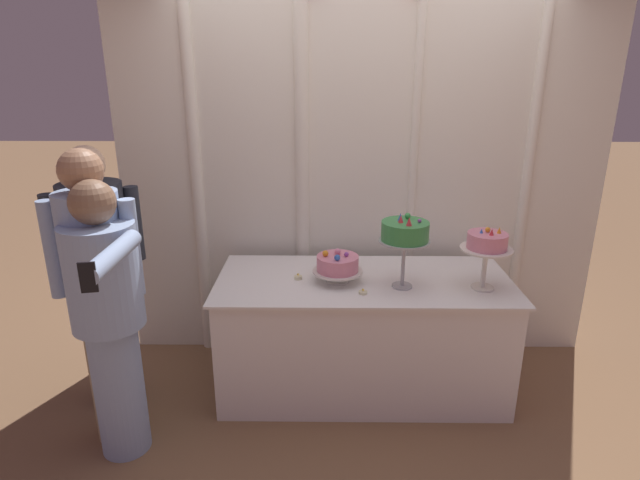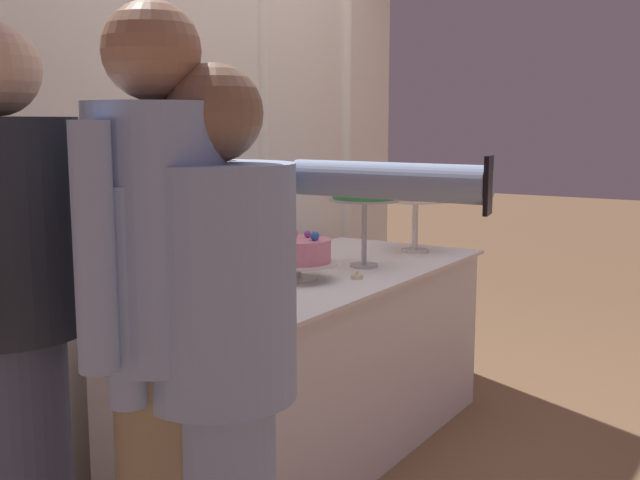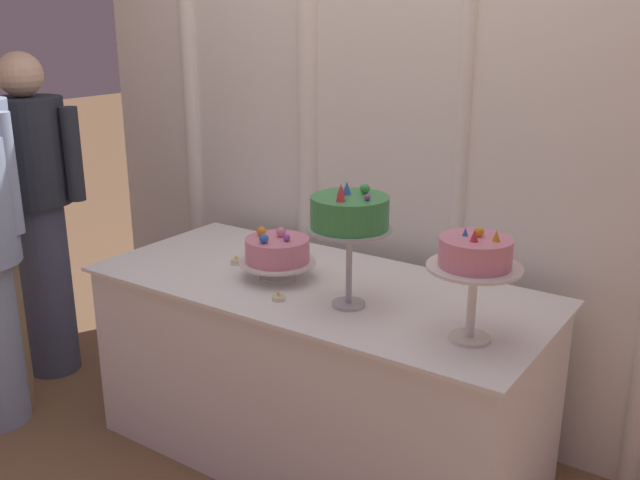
# 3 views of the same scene
# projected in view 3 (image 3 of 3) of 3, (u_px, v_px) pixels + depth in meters

# --- Properties ---
(ground_plane) EXTENTS (24.00, 24.00, 0.00)m
(ground_plane) POSITION_uv_depth(u_px,v_px,m) (304.00, 464.00, 2.97)
(ground_plane) COLOR #846042
(draped_curtain) EXTENTS (3.34, 0.17, 2.86)m
(draped_curtain) POSITION_uv_depth(u_px,v_px,m) (382.00, 85.00, 3.02)
(draped_curtain) COLOR white
(draped_curtain) RESTS_ON ground_plane
(cake_table) EXTENTS (1.84, 0.82, 0.77)m
(cake_table) POSITION_uv_depth(u_px,v_px,m) (318.00, 371.00, 2.93)
(cake_table) COLOR white
(cake_table) RESTS_ON ground_plane
(cake_display_leftmost) EXTENTS (0.31, 0.31, 0.20)m
(cake_display_leftmost) POSITION_uv_depth(u_px,v_px,m) (277.00, 252.00, 2.84)
(cake_display_leftmost) COLOR silver
(cake_display_leftmost) RESTS_ON cake_table
(cake_display_center) EXTENTS (0.30, 0.30, 0.46)m
(cake_display_center) POSITION_uv_depth(u_px,v_px,m) (350.00, 216.00, 2.50)
(cake_display_center) COLOR #B2B2B7
(cake_display_center) RESTS_ON cake_table
(cake_display_rightmost) EXTENTS (0.30, 0.30, 0.39)m
(cake_display_rightmost) POSITION_uv_depth(u_px,v_px,m) (475.00, 259.00, 2.25)
(cake_display_rightmost) COLOR silver
(cake_display_rightmost) RESTS_ON cake_table
(tealight_far_left) EXTENTS (0.05, 0.05, 0.04)m
(tealight_far_left) POSITION_uv_depth(u_px,v_px,m) (236.00, 261.00, 3.03)
(tealight_far_left) COLOR beige
(tealight_far_left) RESTS_ON cake_table
(tealight_near_left) EXTENTS (0.05, 0.05, 0.03)m
(tealight_near_left) POSITION_uv_depth(u_px,v_px,m) (279.00, 298.00, 2.65)
(tealight_near_left) COLOR beige
(tealight_near_left) RESTS_ON cake_table
(guest_man_pink_jacket) EXTENTS (0.48, 0.48, 1.62)m
(guest_man_pink_jacket) POSITION_uv_depth(u_px,v_px,m) (36.00, 207.00, 3.51)
(guest_man_pink_jacket) COLOR #4C5675
(guest_man_pink_jacket) RESTS_ON ground_plane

